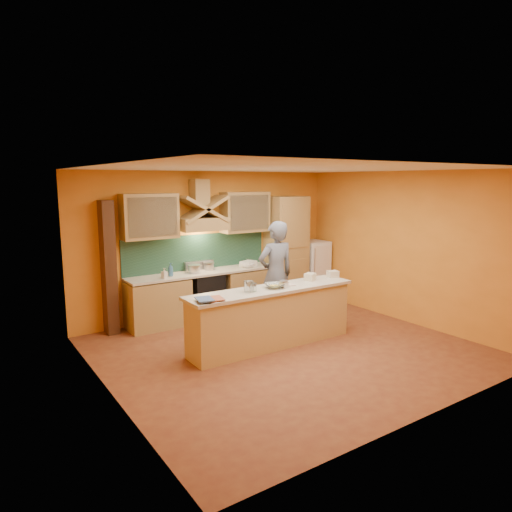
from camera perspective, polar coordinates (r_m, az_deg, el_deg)
floor at (r=7.33m, az=3.98°, el=-11.58°), size 5.50×5.00×0.01m
ceiling at (r=6.85m, az=4.25°, el=10.88°), size 5.50×5.00×0.01m
wall_back at (r=9.03m, az=-5.71°, el=1.58°), size 5.50×0.02×2.80m
wall_front at (r=5.26m, az=21.18°, el=-4.66°), size 5.50×0.02×2.80m
wall_left at (r=5.71m, az=-18.22°, el=-3.41°), size 0.02×5.00×2.80m
wall_right at (r=8.89m, az=18.22°, el=1.04°), size 0.02×5.00×2.80m
base_cabinet_left at (r=8.44m, az=-12.16°, el=-5.87°), size 1.10×0.60×0.86m
base_cabinet_right at (r=9.28m, az=-1.18°, el=-4.26°), size 1.10×0.60×0.86m
counter_top at (r=8.71m, az=-6.46°, el=-2.05°), size 3.00×0.62×0.04m
stove at (r=8.81m, az=-6.40°, el=-4.92°), size 0.60×0.58×0.90m
backsplash at (r=8.90m, az=-7.35°, el=0.46°), size 3.00×0.03×0.70m
range_hood at (r=8.62m, az=-6.72°, el=4.01°), size 0.92×0.50×0.24m
hood_chimney at (r=8.68m, az=-7.10°, el=7.87°), size 0.30×0.30×0.50m
upper_cabinet_left at (r=8.27m, az=-13.18°, el=4.85°), size 1.00×0.35×0.80m
upper_cabinet_right at (r=9.17m, az=-1.37°, el=5.51°), size 1.00×0.35×0.80m
pantry_column at (r=9.70m, az=3.78°, el=0.66°), size 0.80×0.60×2.30m
fridge at (r=10.26m, az=7.07°, el=-1.75°), size 0.58×0.60×1.30m
trim_column_left at (r=8.17m, az=-17.94°, el=-1.43°), size 0.20×0.30×2.30m
island_body at (r=7.35m, az=1.95°, el=-7.85°), size 2.80×0.55×0.88m
island_top at (r=7.22m, az=1.97°, el=-4.22°), size 2.90×0.62×0.05m
person at (r=8.16m, az=2.48°, el=-2.34°), size 0.73×0.51×1.92m
pot_large at (r=8.60m, az=-7.71°, el=-1.73°), size 0.25×0.25×0.14m
pot_small at (r=8.84m, az=-5.90°, el=-1.42°), size 0.22×0.22×0.14m
soap_bottle_a at (r=8.18m, az=-11.39°, el=-2.13°), size 0.11×0.11×0.18m
soap_bottle_b at (r=8.34m, az=-10.63°, el=-1.68°), size 0.13×0.13×0.24m
bowl_back at (r=9.04m, az=-1.05°, el=-1.18°), size 0.32×0.32×0.08m
dish_rack at (r=9.15m, az=-0.95°, el=-0.98°), size 0.37×0.33×0.11m
book_lower at (r=6.51m, az=-6.08°, el=-5.44°), size 0.28×0.34×0.03m
book_upper at (r=6.42m, az=-7.45°, el=-5.49°), size 0.29×0.35×0.02m
jar_large at (r=6.94m, az=-0.90°, el=-3.83°), size 0.15×0.15×0.17m
jar_small at (r=7.00m, az=-0.40°, el=-3.92°), size 0.14×0.14×0.13m
kitchen_scale at (r=7.26m, az=3.51°, el=-3.60°), size 0.13×0.13×0.09m
mixing_bowl at (r=7.21m, az=2.31°, el=-3.74°), size 0.38×0.38×0.07m
cloth at (r=7.42m, az=3.98°, el=-3.62°), size 0.26×0.22×0.02m
grocery_bag_a at (r=7.81m, az=6.77°, el=-2.60°), size 0.23×0.22×0.12m
grocery_bag_b at (r=8.13m, az=9.57°, el=-2.22°), size 0.21×0.18×0.11m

